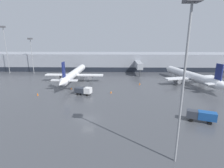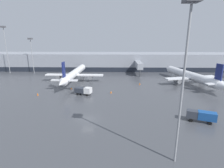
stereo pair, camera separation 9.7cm
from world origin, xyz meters
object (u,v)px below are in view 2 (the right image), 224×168
object	(u,v)px
service_truck_1	(202,115)
service_truck_3	(83,90)
traffic_cone_1	(140,84)
traffic_cone_4	(111,92)
apron_light_mast_1	(188,41)
parked_jet_0	(191,76)
traffic_cone_0	(71,88)
apron_light_mast_5	(31,45)
traffic_cone_3	(38,94)
apron_light_mast_6	(5,37)
parked_jet_1	(74,74)

from	to	relation	value
service_truck_1	service_truck_3	size ratio (longest dim) A/B	1.05
traffic_cone_1	traffic_cone_4	world-z (taller)	traffic_cone_1
service_truck_3	apron_light_mast_1	world-z (taller)	apron_light_mast_1
parked_jet_0	traffic_cone_4	bearing A→B (deg)	97.42
apron_light_mast_1	traffic_cone_1	bearing A→B (deg)	89.28
traffic_cone_0	apron_light_mast_5	xyz separation A→B (m)	(-25.56, 27.39, 13.37)
traffic_cone_3	parked_jet_0	bearing A→B (deg)	15.60
traffic_cone_4	traffic_cone_1	bearing A→B (deg)	44.69
apron_light_mast_6	traffic_cone_4	bearing A→B (deg)	-31.32
service_truck_1	apron_light_mast_1	xyz separation A→B (m)	(-9.55, -12.38, 15.54)
service_truck_1	traffic_cone_4	bearing A→B (deg)	-24.40
traffic_cone_1	apron_light_mast_6	distance (m)	68.02
service_truck_1	parked_jet_1	bearing A→B (deg)	-24.28
apron_light_mast_1	traffic_cone_3	bearing A→B (deg)	138.44
traffic_cone_0	traffic_cone_3	size ratio (longest dim) A/B	0.82
traffic_cone_0	apron_light_mast_5	size ratio (longest dim) A/B	0.03
apron_light_mast_5	apron_light_mast_1	bearing A→B (deg)	-51.97
parked_jet_1	traffic_cone_3	world-z (taller)	parked_jet_1
traffic_cone_3	apron_light_mast_1	distance (m)	47.01
service_truck_1	service_truck_3	xyz separation A→B (m)	(-28.27, 17.64, -0.04)
apron_light_mast_6	apron_light_mast_1	bearing A→B (deg)	-45.68
parked_jet_0	traffic_cone_4	size ratio (longest dim) A/B	55.83
parked_jet_0	apron_light_mast_6	xyz separation A→B (m)	(-82.30, 19.38, 14.31)
traffic_cone_1	apron_light_mast_1	world-z (taller)	apron_light_mast_1
parked_jet_0	traffic_cone_0	xyz separation A→B (m)	(-44.52, -7.90, -2.72)
traffic_cone_1	traffic_cone_4	distance (m)	15.02
apron_light_mast_5	traffic_cone_4	bearing A→B (deg)	-38.64
service_truck_1	apron_light_mast_6	distance (m)	89.24
apron_light_mast_5	traffic_cone_1	bearing A→B (deg)	-22.74
service_truck_3	traffic_cone_0	xyz separation A→B (m)	(-5.42, 6.12, -1.16)
parked_jet_1	apron_light_mast_5	bearing A→B (deg)	57.33
apron_light_mast_1	apron_light_mast_6	bearing A→B (deg)	134.32
parked_jet_0	traffic_cone_1	world-z (taller)	parked_jet_0
parked_jet_1	apron_light_mast_1	size ratio (longest dim) A/B	1.65
service_truck_3	traffic_cone_4	bearing A→B (deg)	29.85
parked_jet_1	apron_light_mast_1	xyz separation A→B (m)	(25.34, -46.84, 13.79)
service_truck_1	apron_light_mast_6	xyz separation A→B (m)	(-71.47, 51.04, 15.83)
traffic_cone_0	apron_light_mast_6	xyz separation A→B (m)	(-37.78, 27.28, 17.04)
service_truck_1	traffic_cone_3	xyz separation A→B (m)	(-42.44, 16.78, -1.14)
service_truck_1	parked_jet_0	bearing A→B (deg)	-88.53
parked_jet_0	apron_light_mast_5	xyz separation A→B (m)	(-70.07, 19.50, 10.64)
service_truck_1	apron_light_mast_6	bearing A→B (deg)	-15.17
service_truck_1	apron_light_mast_1	size ratio (longest dim) A/B	0.27
apron_light_mast_5	traffic_cone_3	bearing A→B (deg)	-63.94
traffic_cone_4	service_truck_3	bearing A→B (deg)	-167.49
traffic_cone_4	parked_jet_1	bearing A→B (deg)	135.53
traffic_cone_0	traffic_cone_1	world-z (taller)	traffic_cone_1
parked_jet_1	traffic_cone_0	distance (m)	11.17
traffic_cone_0	apron_light_mast_6	distance (m)	49.62
parked_jet_0	traffic_cone_3	distance (m)	55.37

